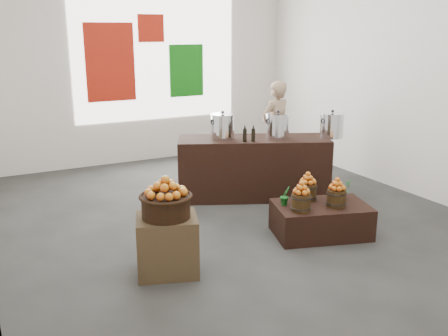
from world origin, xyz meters
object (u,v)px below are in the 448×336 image
crate (167,245)px  stock_pot_left (223,127)px  wicker_basket (166,207)px  stock_pot_center (278,126)px  shopper (275,128)px  stock_pot_right (332,126)px  display_table (321,220)px  counter (253,168)px

crate → stock_pot_left: bearing=49.2°
wicker_basket → stock_pot_center: (2.38, 1.57, 0.36)m
crate → shopper: 4.05m
stock_pot_center → stock_pot_right: same height
wicker_basket → display_table: 2.12m
stock_pot_right → shopper: (-0.09, 1.39, -0.27)m
stock_pot_right → crate: bearing=-158.5°
stock_pot_right → wicker_basket: bearing=-158.5°
display_table → counter: bearing=106.9°
wicker_basket → display_table: (2.05, 0.06, -0.54)m
display_table → stock_pot_left: 2.09m
stock_pot_center → shopper: 1.27m
counter → shopper: (0.98, 0.90, 0.36)m
counter → stock_pot_left: size_ratio=6.47×
crate → stock_pot_right: (3.13, 1.23, 0.78)m
counter → stock_pot_left: bearing=-180.0°
display_table → stock_pot_center: bearing=94.7°
wicker_basket → shopper: bearing=40.7°
display_table → shopper: size_ratio=0.69×
counter → stock_pot_center: bearing=-0.0°
display_table → counter: size_ratio=0.51×
counter → stock_pot_center: (0.32, -0.15, 0.63)m
stock_pot_center → shopper: bearing=58.0°
stock_pot_center → stock_pot_left: bearing=155.6°
wicker_basket → stock_pot_right: (3.13, 1.23, 0.36)m
stock_pot_left → counter: bearing=-24.4°
wicker_basket → stock_pot_right: stock_pot_right is taller
counter → wicker_basket: bearing=-115.8°
wicker_basket → stock_pot_right: bearing=21.5°
display_table → shopper: (0.99, 2.56, 0.62)m
crate → stock_pot_center: stock_pot_center is taller
wicker_basket → stock_pot_left: bearing=49.2°
stock_pot_right → shopper: 1.42m
stock_pot_center → stock_pot_right: bearing=-24.4°
display_table → stock_pot_center: size_ratio=3.30×
display_table → stock_pot_left: stock_pot_left is taller
crate → stock_pot_right: bearing=21.5°
crate → stock_pot_left: size_ratio=1.79×
counter → stock_pot_right: (1.07, -0.48, 0.63)m
crate → counter: bearing=39.8°
crate → stock_pot_right: 3.45m
stock_pot_right → shopper: size_ratio=0.21×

